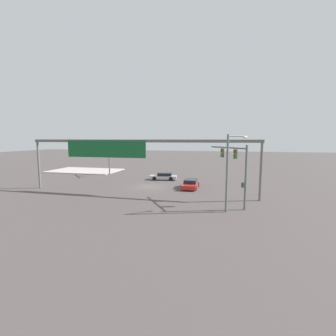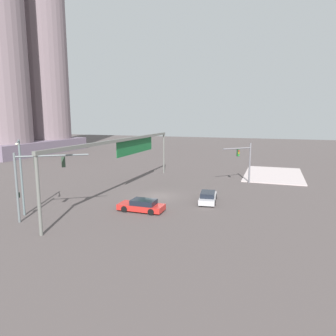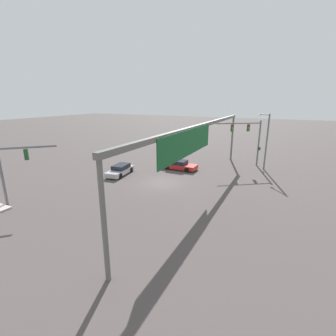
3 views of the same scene
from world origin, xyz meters
name	(u,v)px [view 3 (image 3 of 3)]	position (x,y,z in m)	size (l,w,h in m)	color
ground_plane	(162,183)	(0.00, 0.00, 0.00)	(207.51, 207.51, 0.00)	#4E4645
traffic_signal_near_corner	(249,135)	(-11.72, 7.23, 4.37)	(3.72, 5.51, 6.28)	slate
traffic_signal_opposite_side	(12,164)	(10.50, -9.02, 3.66)	(3.40, 3.48, 5.68)	slate
streetlamp_curved_arm	(266,137)	(-11.07, 9.41, 4.27)	(2.00, 1.75, 7.27)	slate
overhead_sign_gantry	(199,135)	(1.18, 4.50, 5.78)	(29.40, 0.43, 6.77)	#62635E
sedan_car_approaching	(179,165)	(-6.00, -0.59, 0.58)	(2.00, 4.59, 1.21)	red
sedan_car_waiting_far	(120,170)	(-0.63, -6.17, 0.57)	(4.62, 2.25, 1.21)	#B7B2B7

